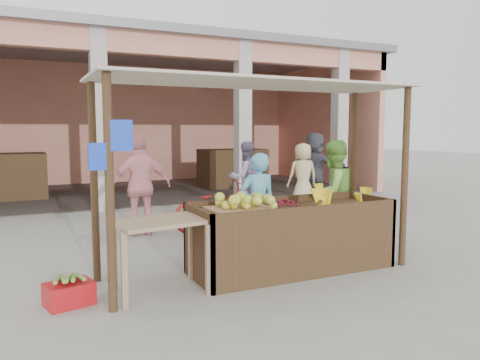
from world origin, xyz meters
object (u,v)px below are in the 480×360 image
fruit_stall (292,239)px  motorcycle (218,205)px  red_crate (69,294)px  side_table (160,232)px  vendor_blue (258,202)px  vendor_green (333,190)px

fruit_stall → motorcycle: motorcycle is taller
red_crate → motorcycle: (2.78, 2.68, 0.35)m
fruit_stall → side_table: side_table is taller
side_table → red_crate: side_table is taller
vendor_blue → vendor_green: size_ratio=0.91×
side_table → vendor_green: (3.03, 0.96, 0.19)m
vendor_blue → motorcycle: bearing=-93.1°
side_table → red_crate: size_ratio=2.43×
fruit_stall → vendor_blue: vendor_blue is taller
side_table → vendor_green: vendor_green is taller
side_table → motorcycle: (1.81, 2.71, -0.22)m
vendor_green → vendor_blue: bearing=-3.0°
red_crate → vendor_blue: (2.63, 0.84, 0.67)m
fruit_stall → red_crate: 2.74m
vendor_blue → motorcycle: vendor_blue is taller
fruit_stall → side_table: size_ratio=2.33×
red_crate → side_table: bearing=-15.7°
vendor_blue → vendor_green: vendor_green is taller
red_crate → motorcycle: bearing=30.1°
side_table → motorcycle: 3.27m
vendor_blue → motorcycle: size_ratio=0.89×
fruit_stall → motorcycle: bearing=88.9°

